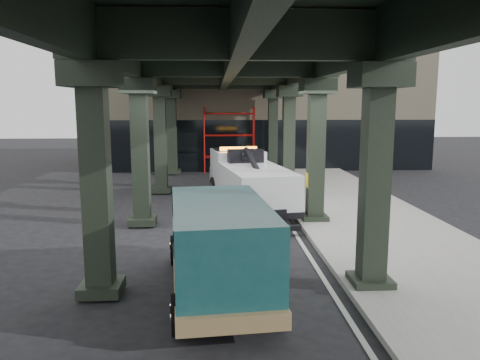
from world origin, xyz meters
name	(u,v)px	position (x,y,z in m)	size (l,w,h in m)	color
ground	(244,241)	(0.00, 0.00, 0.00)	(90.00, 90.00, 0.00)	black
sidewalk	(367,220)	(4.50, 2.00, 0.07)	(5.00, 40.00, 0.15)	gray
lane_stripe	(289,223)	(1.70, 2.00, 0.01)	(0.12, 38.00, 0.01)	silver
viaduct	(229,64)	(-0.40, 2.00, 5.46)	(7.40, 32.00, 6.40)	black
building	(254,106)	(2.00, 20.00, 4.00)	(22.00, 10.00, 8.00)	#C6B793
scaffolding	(229,138)	(0.00, 14.64, 2.11)	(3.08, 0.88, 4.00)	#B1120E
tow_truck	(247,179)	(0.41, 4.65, 1.20)	(3.19, 7.70, 2.46)	black
towed_van	(219,245)	(-0.82, -4.13, 1.15)	(2.52, 5.42, 2.13)	#134245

